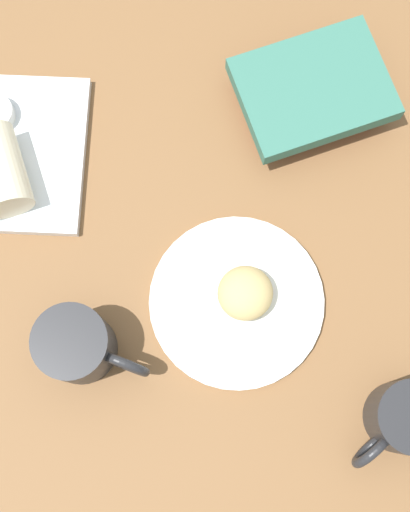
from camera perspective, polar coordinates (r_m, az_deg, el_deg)
The scene contains 7 objects.
dining_table at distance 102.83cm, azimuth -5.18°, elevation 1.69°, with size 110.00×90.00×4.00cm, color brown.
round_plate at distance 97.81cm, azimuth 2.51°, elevation -3.66°, with size 23.69×23.69×1.40cm, color white.
scone_pastry at distance 94.93cm, azimuth 3.21°, elevation -2.95°, with size 7.40×7.32×4.78cm, color tan.
square_plate at distance 107.08cm, azimuth -15.71°, elevation 7.87°, with size 23.24×23.24×1.60cm, color white.
book_stack at distance 105.07cm, azimuth 8.44°, elevation 12.74°, with size 25.36×23.44×6.26cm.
coffee_mug at distance 96.18cm, azimuth 15.52°, elevation -12.33°, with size 10.92×12.12×8.55cm.
second_mug at distance 93.78cm, azimuth -9.98°, elevation -7.04°, with size 14.87×9.55×10.30cm.
Camera 1 is at (-13.48, 23.41, 101.22)cm, focal length 50.51 mm.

